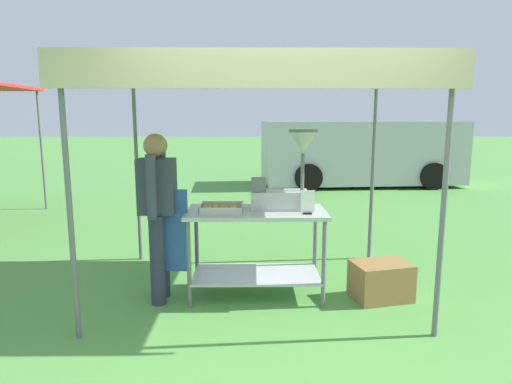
{
  "coord_description": "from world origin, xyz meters",
  "views": [
    {
      "loc": [
        -0.27,
        -3.0,
        1.74
      ],
      "look_at": [
        -0.23,
        1.28,
        1.01
      ],
      "focal_mm": 30.15,
      "sensor_mm": 36.0,
      "label": 1
    }
  ],
  "objects_px": {
    "donut_tray": "(221,209)",
    "van_silver": "(360,152)",
    "donut_fryer": "(286,179)",
    "donut_cart": "(256,235)",
    "supply_crate": "(381,281)",
    "menu_sign": "(308,204)",
    "vendor": "(159,209)",
    "stall_canopy": "(256,75)"
  },
  "relations": [
    {
      "from": "donut_tray",
      "to": "donut_cart",
      "type": "bearing_deg",
      "value": 10.5
    },
    {
      "from": "donut_fryer",
      "to": "vendor",
      "type": "bearing_deg",
      "value": -171.89
    },
    {
      "from": "vendor",
      "to": "van_silver",
      "type": "bearing_deg",
      "value": 63.06
    },
    {
      "from": "vendor",
      "to": "van_silver",
      "type": "xyz_separation_m",
      "value": [
        3.78,
        7.43,
        -0.03
      ]
    },
    {
      "from": "stall_canopy",
      "to": "vendor",
      "type": "height_order",
      "value": "stall_canopy"
    },
    {
      "from": "donut_tray",
      "to": "menu_sign",
      "type": "height_order",
      "value": "menu_sign"
    },
    {
      "from": "menu_sign",
      "to": "vendor",
      "type": "relative_size",
      "value": 0.14
    },
    {
      "from": "menu_sign",
      "to": "supply_crate",
      "type": "bearing_deg",
      "value": 5.6
    },
    {
      "from": "stall_canopy",
      "to": "vendor",
      "type": "bearing_deg",
      "value": -168.21
    },
    {
      "from": "vendor",
      "to": "supply_crate",
      "type": "distance_m",
      "value": 2.26
    },
    {
      "from": "donut_tray",
      "to": "donut_fryer",
      "type": "bearing_deg",
      "value": 12.66
    },
    {
      "from": "donut_tray",
      "to": "van_silver",
      "type": "bearing_deg",
      "value": 66.7
    },
    {
      "from": "stall_canopy",
      "to": "donut_fryer",
      "type": "distance_m",
      "value": 1.03
    },
    {
      "from": "donut_cart",
      "to": "supply_crate",
      "type": "relative_size",
      "value": 2.2
    },
    {
      "from": "donut_fryer",
      "to": "supply_crate",
      "type": "height_order",
      "value": "donut_fryer"
    },
    {
      "from": "donut_cart",
      "to": "supply_crate",
      "type": "height_order",
      "value": "donut_cart"
    },
    {
      "from": "supply_crate",
      "to": "stall_canopy",
      "type": "bearing_deg",
      "value": 170.69
    },
    {
      "from": "vendor",
      "to": "supply_crate",
      "type": "xyz_separation_m",
      "value": [
        2.14,
        -0.01,
        -0.72
      ]
    },
    {
      "from": "donut_tray",
      "to": "van_silver",
      "type": "relative_size",
      "value": 0.08
    },
    {
      "from": "donut_fryer",
      "to": "menu_sign",
      "type": "xyz_separation_m",
      "value": [
        0.18,
        -0.25,
        -0.2
      ]
    },
    {
      "from": "stall_canopy",
      "to": "vendor",
      "type": "distance_m",
      "value": 1.57
    },
    {
      "from": "donut_cart",
      "to": "van_silver",
      "type": "height_order",
      "value": "van_silver"
    },
    {
      "from": "supply_crate",
      "to": "donut_cart",
      "type": "bearing_deg",
      "value": 175.24
    },
    {
      "from": "donut_fryer",
      "to": "van_silver",
      "type": "distance_m",
      "value": 7.7
    },
    {
      "from": "donut_cart",
      "to": "donut_fryer",
      "type": "bearing_deg",
      "value": 15.08
    },
    {
      "from": "donut_tray",
      "to": "supply_crate",
      "type": "distance_m",
      "value": 1.7
    },
    {
      "from": "vendor",
      "to": "stall_canopy",
      "type": "bearing_deg",
      "value": 11.79
    },
    {
      "from": "vendor",
      "to": "supply_crate",
      "type": "bearing_deg",
      "value": -0.18
    },
    {
      "from": "donut_cart",
      "to": "vendor",
      "type": "bearing_deg",
      "value": -174.15
    },
    {
      "from": "stall_canopy",
      "to": "donut_tray",
      "type": "bearing_deg",
      "value": -154.36
    },
    {
      "from": "supply_crate",
      "to": "van_silver",
      "type": "distance_m",
      "value": 7.65
    },
    {
      "from": "donut_fryer",
      "to": "menu_sign",
      "type": "bearing_deg",
      "value": -53.92
    },
    {
      "from": "donut_tray",
      "to": "donut_fryer",
      "type": "height_order",
      "value": "donut_fryer"
    },
    {
      "from": "stall_canopy",
      "to": "van_silver",
      "type": "distance_m",
      "value": 7.88
    },
    {
      "from": "stall_canopy",
      "to": "supply_crate",
      "type": "relative_size",
      "value": 5.03
    },
    {
      "from": "van_silver",
      "to": "vendor",
      "type": "bearing_deg",
      "value": -116.94
    },
    {
      "from": "donut_fryer",
      "to": "van_silver",
      "type": "bearing_deg",
      "value": 70.57
    },
    {
      "from": "donut_cart",
      "to": "supply_crate",
      "type": "xyz_separation_m",
      "value": [
        1.22,
        -0.1,
        -0.44
      ]
    },
    {
      "from": "stall_canopy",
      "to": "donut_fryer",
      "type": "height_order",
      "value": "stall_canopy"
    },
    {
      "from": "vendor",
      "to": "donut_fryer",
      "type": "bearing_deg",
      "value": 8.11
    },
    {
      "from": "donut_fryer",
      "to": "van_silver",
      "type": "height_order",
      "value": "van_silver"
    },
    {
      "from": "donut_cart",
      "to": "menu_sign",
      "type": "distance_m",
      "value": 0.61
    }
  ]
}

